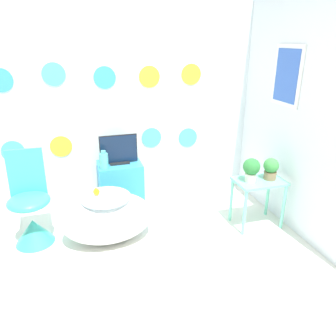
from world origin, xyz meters
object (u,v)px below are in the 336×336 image
Objects in this scene: vase at (104,161)px; potted_plant_right at (271,168)px; tv at (119,151)px; potted_plant_left at (251,169)px; chair at (32,216)px; bathtub at (107,218)px.

vase is 0.91× the size of potted_plant_right.
potted_plant_left is at bearing -32.99° from tv.
chair reaches higher than vase.
potted_plant_left reaches higher than potted_plant_right.
vase is at bearing 84.11° from bathtub.
potted_plant_left is at bearing -8.82° from chair.
vase is (-0.18, -0.12, -0.06)m from tv.
tv is at bearing 69.37° from bathtub.
tv reaches higher than potted_plant_right.
chair is 0.91m from vase.
bathtub is 4.29× the size of vase.
bathtub is 0.73m from chair.
chair is at bearing 171.98° from potted_plant_right.
bathtub is 2.12× the size of tv.
potted_plant_right is at bearing -8.02° from chair.
bathtub is 3.90× the size of potted_plant_right.
chair reaches higher than tv.
tv is 0.23m from vase.
tv is at bearing 151.27° from potted_plant_right.
bathtub is 3.58× the size of potted_plant_left.
potted_plant_left is (1.41, -0.68, 0.01)m from vase.
chair is at bearing -154.09° from tv.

